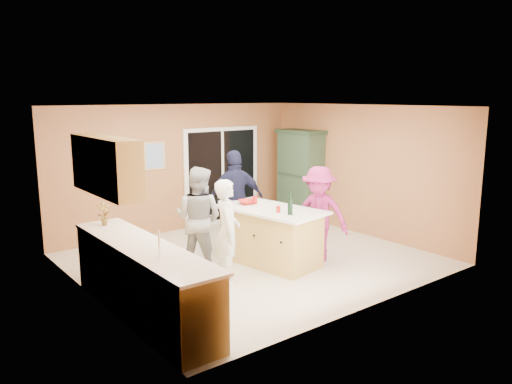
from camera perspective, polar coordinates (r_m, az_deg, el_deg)
floor at (r=8.65m, az=-0.38°, el=-7.71°), size 5.50×5.50×0.00m
ceiling at (r=8.20m, az=-0.40°, el=9.77°), size 5.50×5.00×0.10m
wall_back at (r=10.40m, az=-8.82°, el=2.71°), size 5.50×0.10×2.60m
wall_front at (r=6.56m, az=13.03°, el=-2.29°), size 5.50×0.10×2.60m
wall_left at (r=7.03m, az=-18.47°, el=-1.69°), size 0.10×5.00×2.60m
wall_right at (r=10.22m, az=11.95°, el=2.45°), size 0.10×5.00×2.60m
left_cabinet_run at (r=6.45m, az=-12.24°, el=-10.31°), size 0.65×3.05×1.24m
upper_cabinets at (r=6.81m, az=-16.81°, el=2.92°), size 0.35×1.60×0.75m
sliding_door at (r=10.95m, az=-3.89°, el=1.90°), size 1.90×0.07×2.10m
framed_picture at (r=10.09m, az=-11.54°, el=4.08°), size 0.46×0.04×0.56m
kitchen_island at (r=8.36m, az=1.71°, el=-5.22°), size 1.26×1.93×0.94m
green_hutch at (r=11.10m, az=5.10°, el=1.70°), size 0.58×1.11×2.04m
woman_white at (r=7.44m, az=-3.29°, el=-4.53°), size 0.63×0.69×1.57m
woman_grey at (r=8.06m, az=-6.59°, el=-3.01°), size 0.96×1.02×1.67m
woman_navy at (r=9.04m, az=-2.34°, el=-0.94°), size 1.14×0.72×1.81m
woman_magenta at (r=8.47m, az=7.17°, el=-2.52°), size 1.00×1.20×1.62m
serving_bowl at (r=8.55m, az=-1.08°, el=-1.16°), size 0.31×0.31×0.07m
tulip_vase at (r=7.46m, az=-17.01°, el=-2.38°), size 0.20×0.15×0.35m
tumbler_near at (r=7.95m, az=2.57°, el=-1.99°), size 0.09×0.09×0.10m
tumbler_far at (r=8.57m, az=-0.13°, el=-0.93°), size 0.10×0.10×0.13m
wine_bottle at (r=7.80m, az=3.92°, el=-1.61°), size 0.08×0.08×0.35m
white_plate at (r=8.71m, az=0.10°, el=-1.12°), size 0.30×0.30×0.02m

